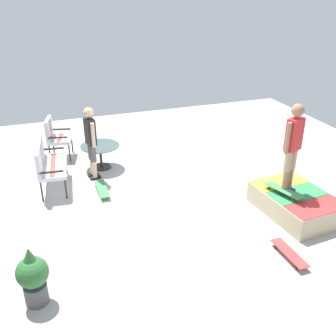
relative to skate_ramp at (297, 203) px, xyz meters
name	(u,v)px	position (x,y,z in m)	size (l,w,h in m)	color
ground_plane	(178,204)	(1.11, 2.00, -0.26)	(12.00, 12.00, 0.10)	#B2B2AD
skate_ramp	(297,203)	(0.00, 0.00, 0.00)	(1.71, 1.81, 0.43)	tan
patio_bench	(47,161)	(2.62, 4.38, 0.40)	(1.30, 0.68, 1.02)	#2D2823
patio_chair_near_house	(55,134)	(4.18, 4.09, 0.40)	(0.73, 0.68, 1.02)	#2D2823
patio_table	(100,152)	(3.22, 3.16, 0.19)	(0.90, 0.90, 0.57)	#2D2823
person_watching	(91,138)	(2.77, 3.41, 0.74)	(0.48, 0.28, 1.64)	black
person_skater	(293,142)	(0.13, 0.19, 1.21)	(0.33, 0.45, 1.71)	navy
skateboard_by_bench	(102,189)	(2.01, 3.37, -0.13)	(0.80, 0.21, 0.10)	#3F8C4C
skateboard_spare	(289,253)	(-1.12, 0.93, -0.13)	(0.80, 0.21, 0.10)	#B23838
skateboard_on_ramp	(283,190)	(0.05, 0.31, 0.30)	(0.82, 0.44, 0.10)	#3F8C4C
potted_plant	(33,276)	(-0.78, 4.81, 0.25)	(0.44, 0.44, 0.92)	#515156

